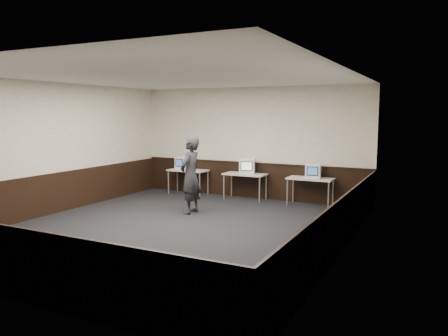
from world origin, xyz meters
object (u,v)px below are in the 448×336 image
object	(u,v)px
person	(190,175)
emac_center	(247,166)
emac_left	(184,163)
desk_center	(245,176)
desk_left	(188,172)
desk_right	(310,181)
emac_right	(313,171)

from	to	relation	value
person	emac_center	bearing A→B (deg)	164.27
emac_left	emac_center	distance (m)	2.14
desk_center	emac_left	world-z (taller)	emac_left
desk_left	emac_center	distance (m)	1.98
desk_right	emac_right	bearing A→B (deg)	-13.13
desk_center	emac_center	distance (m)	0.29
desk_right	emac_center	distance (m)	1.86
desk_center	desk_right	distance (m)	1.90
emac_right	emac_left	bearing A→B (deg)	169.39
desk_left	desk_right	bearing A→B (deg)	0.00
desk_left	desk_right	xyz separation A→B (m)	(3.80, 0.00, 0.00)
desk_left	emac_left	world-z (taller)	emac_left
emac_right	person	distance (m)	3.28
emac_right	person	world-z (taller)	person
desk_left	emac_center	xyz separation A→B (m)	(1.96, 0.02, 0.29)
desk_right	emac_left	size ratio (longest dim) A/B	2.60
desk_center	emac_center	size ratio (longest dim) A/B	2.09
emac_right	desk_right	bearing A→B (deg)	157.03
emac_left	desk_left	bearing A→B (deg)	-4.72
emac_center	emac_right	xyz separation A→B (m)	(1.92, -0.03, -0.02)
desk_left	person	world-z (taller)	person
desk_left	emac_right	size ratio (longest dim) A/B	2.56
desk_right	emac_left	world-z (taller)	emac_left
desk_center	emac_right	xyz separation A→B (m)	(1.97, -0.02, 0.27)
person	desk_left	bearing A→B (deg)	-148.88
emac_center	person	xyz separation A→B (m)	(-0.55, -2.20, -0.02)
desk_right	emac_center	world-z (taller)	emac_center
emac_left	emac_right	world-z (taller)	emac_left
desk_right	person	bearing A→B (deg)	-137.55
desk_left	person	size ratio (longest dim) A/B	0.63
desk_center	emac_center	world-z (taller)	emac_center
emac_left	desk_right	bearing A→B (deg)	6.40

